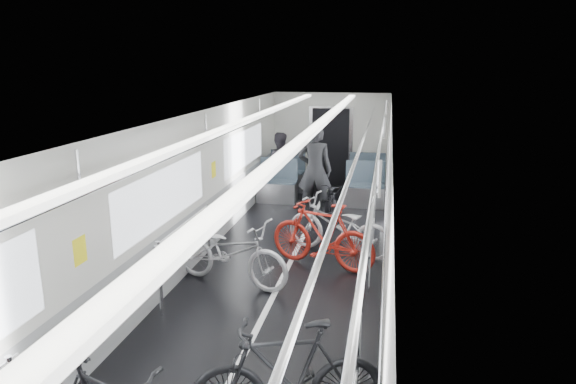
{
  "coord_description": "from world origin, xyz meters",
  "views": [
    {
      "loc": [
        1.45,
        -6.27,
        3.15
      ],
      "look_at": [
        0.0,
        1.18,
        1.23
      ],
      "focal_mm": 32.0,
      "sensor_mm": 36.0,
      "label": 1
    }
  ],
  "objects_px": {
    "bike_left_far": "(230,252)",
    "person_standing": "(315,171)",
    "bike_right_mid": "(338,226)",
    "bike_right_far": "(322,235)",
    "person_seated": "(279,164)",
    "bike_right_near": "(288,376)",
    "bike_aisle": "(333,199)"
  },
  "relations": [
    {
      "from": "bike_left_far",
      "to": "bike_right_near",
      "type": "bearing_deg",
      "value": -138.21
    },
    {
      "from": "bike_right_mid",
      "to": "person_seated",
      "type": "height_order",
      "value": "person_seated"
    },
    {
      "from": "bike_left_far",
      "to": "bike_right_mid",
      "type": "height_order",
      "value": "bike_left_far"
    },
    {
      "from": "bike_right_near",
      "to": "bike_right_mid",
      "type": "distance_m",
      "value": 4.32
    },
    {
      "from": "person_standing",
      "to": "bike_right_far",
      "type": "bearing_deg",
      "value": 96.94
    },
    {
      "from": "bike_right_far",
      "to": "person_seated",
      "type": "bearing_deg",
      "value": -140.85
    },
    {
      "from": "bike_right_far",
      "to": "bike_left_far",
      "type": "bearing_deg",
      "value": -35.37
    },
    {
      "from": "person_standing",
      "to": "bike_right_mid",
      "type": "bearing_deg",
      "value": 104.57
    },
    {
      "from": "bike_aisle",
      "to": "person_seated",
      "type": "distance_m",
      "value": 2.22
    },
    {
      "from": "bike_right_far",
      "to": "bike_aisle",
      "type": "distance_m",
      "value": 2.65
    },
    {
      "from": "person_standing",
      "to": "person_seated",
      "type": "distance_m",
      "value": 1.87
    },
    {
      "from": "bike_right_far",
      "to": "person_seated",
      "type": "height_order",
      "value": "person_seated"
    },
    {
      "from": "person_standing",
      "to": "bike_left_far",
      "type": "bearing_deg",
      "value": 75.25
    },
    {
      "from": "bike_right_far",
      "to": "bike_right_mid",
      "type": "bearing_deg",
      "value": -179.22
    },
    {
      "from": "bike_left_far",
      "to": "bike_right_near",
      "type": "distance_m",
      "value": 3.16
    },
    {
      "from": "bike_right_near",
      "to": "person_seated",
      "type": "distance_m",
      "value": 8.18
    },
    {
      "from": "bike_left_far",
      "to": "bike_right_far",
      "type": "xyz_separation_m",
      "value": [
        1.23,
        0.89,
        0.04
      ]
    },
    {
      "from": "person_standing",
      "to": "person_seated",
      "type": "height_order",
      "value": "person_standing"
    },
    {
      "from": "bike_right_near",
      "to": "bike_left_far",
      "type": "bearing_deg",
      "value": -171.07
    },
    {
      "from": "bike_left_far",
      "to": "person_standing",
      "type": "xyz_separation_m",
      "value": [
        0.71,
        3.64,
        0.48
      ]
    },
    {
      "from": "bike_right_far",
      "to": "person_seated",
      "type": "distance_m",
      "value": 4.56
    },
    {
      "from": "bike_right_near",
      "to": "bike_right_far",
      "type": "xyz_separation_m",
      "value": [
        -0.18,
        3.72,
        0.02
      ]
    },
    {
      "from": "bike_left_far",
      "to": "bike_aisle",
      "type": "relative_size",
      "value": 1.22
    },
    {
      "from": "person_seated",
      "to": "bike_left_far",
      "type": "bearing_deg",
      "value": 84.83
    },
    {
      "from": "bike_right_far",
      "to": "person_standing",
      "type": "relative_size",
      "value": 0.91
    },
    {
      "from": "bike_left_far",
      "to": "bike_right_near",
      "type": "relative_size",
      "value": 1.11
    },
    {
      "from": "bike_aisle",
      "to": "person_standing",
      "type": "relative_size",
      "value": 0.8
    },
    {
      "from": "bike_right_mid",
      "to": "person_standing",
      "type": "height_order",
      "value": "person_standing"
    },
    {
      "from": "bike_right_near",
      "to": "person_standing",
      "type": "relative_size",
      "value": 0.88
    },
    {
      "from": "person_standing",
      "to": "person_seated",
      "type": "bearing_deg",
      "value": -58.21
    },
    {
      "from": "bike_right_near",
      "to": "person_seated",
      "type": "xyz_separation_m",
      "value": [
        -1.78,
        7.98,
        0.26
      ]
    },
    {
      "from": "bike_left_far",
      "to": "bike_right_far",
      "type": "relative_size",
      "value": 1.06
    }
  ]
}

